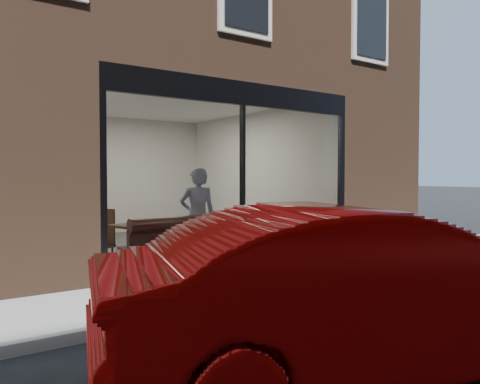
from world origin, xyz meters
TOP-DOWN VIEW (x-y plane):
  - ground at (0.00, 0.00)m, footprint 120.00×120.00m
  - sidewalk_near at (0.00, 1.00)m, footprint 40.00×2.00m
  - kerb_near at (0.00, -0.05)m, footprint 40.00×0.10m
  - host_building_pier_right at (3.75, 8.00)m, footprint 2.50×12.00m
  - host_building_backfill at (0.00, 11.00)m, footprint 5.00×6.00m
  - cafe_floor at (0.00, 5.00)m, footprint 6.00×6.00m
  - cafe_ceiling at (0.00, 5.00)m, footprint 6.00×6.00m
  - cafe_wall_back at (0.00, 7.99)m, footprint 5.00×0.00m
  - cafe_wall_left at (-2.49, 5.00)m, footprint 0.00×6.00m
  - cafe_wall_right at (2.49, 5.00)m, footprint 0.00×6.00m
  - storefront_kick at (0.00, 2.05)m, footprint 5.00×0.10m
  - storefront_header at (0.00, 2.05)m, footprint 5.00×0.10m
  - storefront_mullion at (0.00, 2.05)m, footprint 0.06×0.10m
  - storefront_glass at (0.00, 2.02)m, footprint 4.80×0.00m
  - banquette at (0.00, 2.45)m, footprint 4.00×0.55m
  - person at (-0.57, 2.62)m, footprint 0.74×0.62m
  - cafe_table_left at (-1.60, 3.00)m, footprint 0.78×0.78m
  - cafe_table_right at (1.58, 3.26)m, footprint 0.78×0.78m
  - cafe_chair_left at (-1.79, 4.28)m, footprint 0.61×0.61m
  - cafe_chair_right at (1.92, 3.86)m, footprint 0.58×0.58m
  - wall_poster at (-2.45, 4.81)m, footprint 0.02×0.62m
  - parked_car at (-1.79, -2.09)m, footprint 4.35×2.51m

SIDE VIEW (x-z plane):
  - ground at x=0.00m, z-range 0.00..0.00m
  - sidewalk_near at x=0.00m, z-range 0.00..0.01m
  - cafe_floor at x=0.00m, z-range 0.02..0.02m
  - kerb_near at x=0.00m, z-range 0.00..0.12m
  - storefront_kick at x=0.00m, z-range 0.00..0.30m
  - banquette at x=0.00m, z-range 0.00..0.45m
  - cafe_chair_left at x=-1.79m, z-range 0.22..0.26m
  - cafe_chair_right at x=1.92m, z-range 0.22..0.26m
  - parked_car at x=-1.79m, z-range 0.00..1.35m
  - cafe_table_left at x=-1.60m, z-range 0.72..0.76m
  - cafe_table_right at x=1.58m, z-range 0.72..0.76m
  - person at x=-0.57m, z-range 0.00..1.73m
  - wall_poster at x=-2.45m, z-range 1.04..1.86m
  - storefront_mullion at x=0.00m, z-range 0.30..2.80m
  - storefront_glass at x=0.00m, z-range -0.85..3.95m
  - cafe_wall_back at x=0.00m, z-range -0.90..4.10m
  - cafe_wall_left at x=-2.49m, z-range -1.40..4.60m
  - cafe_wall_right at x=2.49m, z-range -1.40..4.60m
  - host_building_pier_right at x=3.75m, z-range 0.00..3.20m
  - host_building_backfill at x=0.00m, z-range 0.00..3.20m
  - storefront_header at x=0.00m, z-range 2.80..3.20m
  - cafe_ceiling at x=0.00m, z-range 3.19..3.19m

